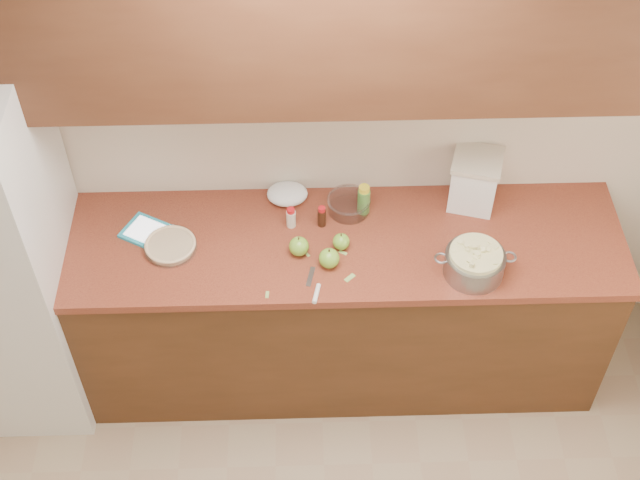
{
  "coord_description": "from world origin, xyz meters",
  "views": [
    {
      "loc": [
        -0.08,
        -1.09,
        3.77
      ],
      "look_at": [
        -0.0,
        1.43,
        0.98
      ],
      "focal_mm": 50.0,
      "sensor_mm": 36.0,
      "label": 1
    }
  ],
  "objects_px": {
    "pie": "(170,246)",
    "flour_canister": "(474,180)",
    "tablet": "(148,232)",
    "colander": "(474,263)"
  },
  "relations": [
    {
      "from": "pie",
      "to": "flour_canister",
      "type": "bearing_deg",
      "value": 10.66
    },
    {
      "from": "pie",
      "to": "tablet",
      "type": "xyz_separation_m",
      "value": [
        -0.1,
        0.09,
        -0.01
      ]
    },
    {
      "from": "colander",
      "to": "flour_canister",
      "type": "bearing_deg",
      "value": 82.88
    },
    {
      "from": "colander",
      "to": "flour_canister",
      "type": "relative_size",
      "value": 1.32
    },
    {
      "from": "colander",
      "to": "tablet",
      "type": "distance_m",
      "value": 1.4
    },
    {
      "from": "pie",
      "to": "tablet",
      "type": "bearing_deg",
      "value": 138.93
    },
    {
      "from": "flour_canister",
      "to": "tablet",
      "type": "relative_size",
      "value": 0.97
    },
    {
      "from": "colander",
      "to": "flour_canister",
      "type": "distance_m",
      "value": 0.43
    },
    {
      "from": "colander",
      "to": "tablet",
      "type": "xyz_separation_m",
      "value": [
        -1.38,
        0.26,
        -0.05
      ]
    },
    {
      "from": "pie",
      "to": "tablet",
      "type": "distance_m",
      "value": 0.14
    }
  ]
}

